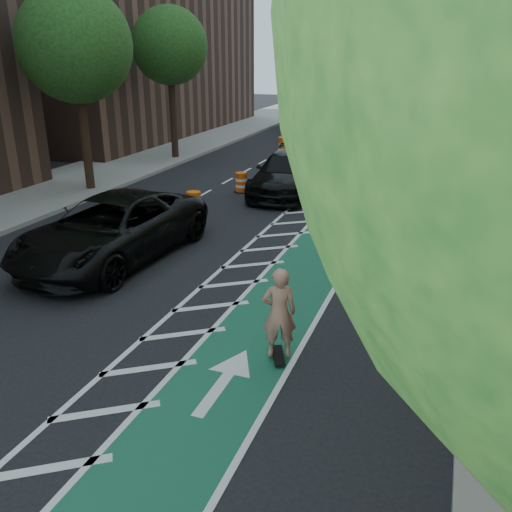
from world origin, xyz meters
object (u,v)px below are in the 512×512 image
at_px(suv_near, 113,229).
at_px(barrel_a, 194,204).
at_px(skateboarder, 279,313).
at_px(suv_far, 287,173).

height_order(suv_near, barrel_a, suv_near).
relative_size(skateboarder, barrel_a, 2.08).
relative_size(skateboarder, suv_far, 0.32).
distance_m(skateboarder, suv_near, 7.05).
relative_size(suv_near, suv_far, 1.12).
bearing_deg(suv_near, suv_far, 78.76).
bearing_deg(suv_near, barrel_a, 91.30).
distance_m(skateboarder, suv_far, 13.03).
bearing_deg(suv_far, barrel_a, -120.98).
bearing_deg(barrel_a, skateboarder, -54.36).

